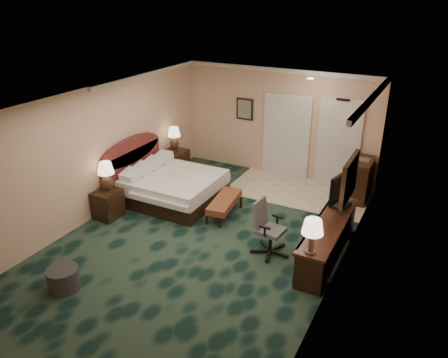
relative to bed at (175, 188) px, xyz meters
The scene contains 25 objects.
floor 1.90m from the bed, 39.61° to the right, with size 5.00×7.50×0.00m, color black.
ceiling 3.04m from the bed, 39.61° to the right, with size 5.00×7.50×0.00m, color white.
wall_back 3.12m from the bed, 60.59° to the left, with size 5.00×0.00×2.70m, color #D1AD92.
wall_front 5.25m from the bed, 73.74° to the right, with size 5.00×0.00×2.70m, color #D1AD92.
wall_left 1.91m from the bed, 131.58° to the right, with size 0.00×7.50×2.70m, color #D1AD92.
wall_right 4.25m from the bed, 16.84° to the right, with size 0.00×7.50×2.70m, color #D1AD92.
crown_molding 3.00m from the bed, 39.61° to the right, with size 5.00×7.50×0.10m, color silver, non-canonical shape.
tile_patch 2.91m from the bed, 36.09° to the left, with size 3.20×1.70×0.01m, color #C4B797.
headboard 1.09m from the bed, 169.06° to the right, with size 0.12×2.00×1.40m, color #4E171D, non-canonical shape.
entry_door 3.99m from the bed, 40.19° to the left, with size 1.02×0.06×2.18m, color silver.
closet_doors 3.12m from the bed, 56.10° to the left, with size 1.20×0.06×2.10m, color silver.
wall_art 2.88m from the bed, 77.86° to the left, with size 0.45×0.06×0.55m, color #4D605A.
wall_mirror 4.14m from the bed, ahead, with size 0.05×0.95×0.75m, color white.
bed is the anchor object (origin of this frame).
nightstand_near 1.53m from the bed, 121.65° to the right, with size 0.47×0.54×0.59m, color black.
nightstand_far 1.43m from the bed, 122.74° to the left, with size 0.53×0.61×0.67m, color black.
lamp_near 1.61m from the bed, 121.31° to the right, with size 0.34×0.34×0.63m, color black, non-canonical shape.
lamp_far 1.63m from the bed, 122.67° to the left, with size 0.32×0.32×0.60m, color black, non-canonical shape.
bed_bench 1.35m from the bed, ahead, with size 0.41×1.18×0.40m, color maroon.
ottoman 3.49m from the bed, 87.04° to the right, with size 0.50×0.50×0.36m, color #28272B.
desk 3.72m from the bed, ahead, with size 0.51×2.37×0.68m, color black.
tv 3.74m from the bed, ahead, with size 0.07×0.88×0.69m, color black.
desk_lamp 4.08m from the bed, 24.82° to the right, with size 0.34×0.34×0.59m, color black, non-canonical shape.
desk_chair 2.91m from the bed, 20.12° to the right, with size 0.59×0.55×1.01m, color #555558, non-canonical shape.
minibar 4.16m from the bed, 28.85° to the left, with size 0.50×0.89×0.94m, color black.
Camera 1 is at (3.67, -6.18, 4.45)m, focal length 35.00 mm.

